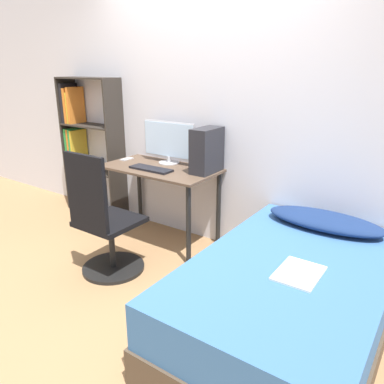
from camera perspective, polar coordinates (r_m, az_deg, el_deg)
The scene contains 12 objects.
ground_plane at distance 3.04m, azimuth -12.47°, elevation -15.52°, with size 14.00×14.00×0.00m, color #9E754C.
wall_back at distance 3.58m, azimuth 2.28°, elevation 11.68°, with size 8.00×0.05×2.50m.
desk at distance 3.63m, azimuth -4.88°, elevation 1.99°, with size 1.13×0.60×0.76m.
bookshelf at distance 4.62m, azimuth -16.18°, elevation 6.56°, with size 0.79×0.27×1.57m.
office_chair at distance 3.19m, azimuth -13.22°, elevation -5.53°, with size 0.53×0.53×1.06m.
bed at distance 2.58m, azimuth 14.51°, elevation -15.54°, with size 1.13×1.84×0.52m.
pillow at distance 3.00m, azimuth 19.56°, elevation -4.13°, with size 0.86×0.36×0.11m.
magazine at distance 2.34m, azimuth 15.98°, elevation -11.79°, with size 0.24×0.32×0.01m.
monitor at distance 3.71m, azimuth -3.57°, elevation 7.67°, with size 0.61×0.21×0.41m.
keyboard at distance 3.52m, azimuth -6.27°, elevation 3.52°, with size 0.43×0.15×0.02m.
pc_tower at distance 3.38m, azimuth 2.28°, elevation 6.35°, with size 0.17×0.33×0.40m.
phone at distance 3.95m, azimuth -9.94°, elevation 4.98°, with size 0.07×0.14×0.01m.
Camera 1 is at (1.92, -1.65, 1.68)m, focal length 35.00 mm.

